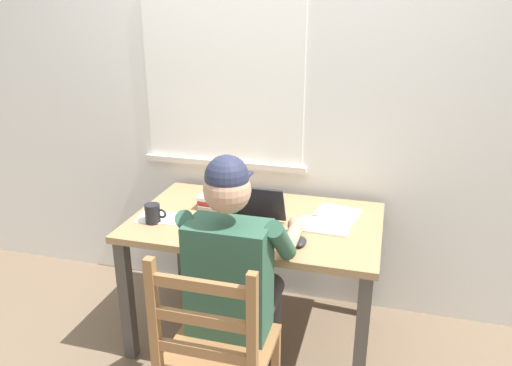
{
  "coord_description": "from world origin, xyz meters",
  "views": [
    {
      "loc": [
        0.63,
        -2.25,
        1.77
      ],
      "look_at": [
        0.01,
        -0.05,
        0.95
      ],
      "focal_mm": 34.02,
      "sensor_mm": 36.0,
      "label": 1
    }
  ],
  "objects": [
    {
      "name": "laptop",
      "position": [
        0.0,
        -0.16,
        0.78
      ],
      "size": [
        0.33,
        0.33,
        0.22
      ],
      "color": "#232328",
      "rests_on": "desk"
    },
    {
      "name": "back_wall",
      "position": [
        -0.01,
        0.49,
        1.3
      ],
      "size": [
        6.0,
        0.08,
        2.6
      ],
      "color": "silver",
      "rests_on": "ground"
    },
    {
      "name": "paper_pile_side",
      "position": [
        -0.48,
        -0.13,
        0.73
      ],
      "size": [
        0.27,
        0.18,
        0.01
      ],
      "primitive_type": "cube",
      "rotation": [
        0.0,
        0.0,
        0.14
      ],
      "color": "white",
      "rests_on": "desk"
    },
    {
      "name": "paper_pile_near_laptop",
      "position": [
        0.36,
        -0.01,
        0.73
      ],
      "size": [
        0.27,
        0.2,
        0.01
      ],
      "primitive_type": "cube",
      "rotation": [
        0.0,
        0.0,
        -0.04
      ],
      "color": "white",
      "rests_on": "desk"
    },
    {
      "name": "desk",
      "position": [
        0.0,
        0.0,
        0.63
      ],
      "size": [
        1.3,
        0.81,
        0.73
      ],
      "color": "#9E7A51",
      "rests_on": "ground"
    },
    {
      "name": "seated_person",
      "position": [
        0.05,
        -0.48,
        0.69
      ],
      "size": [
        0.5,
        0.6,
        1.25
      ],
      "color": "#2D5642",
      "rests_on": "ground"
    },
    {
      "name": "ground_plane",
      "position": [
        0.0,
        0.0,
        0.0
      ],
      "size": [
        8.0,
        8.0,
        0.0
      ],
      "primitive_type": "plane",
      "color": "brown"
    },
    {
      "name": "coffee_mug_dark",
      "position": [
        -0.5,
        -0.19,
        0.78
      ],
      "size": [
        0.12,
        0.08,
        0.1
      ],
      "color": "black",
      "rests_on": "desk"
    },
    {
      "name": "coffee_mug_white",
      "position": [
        0.01,
        0.09,
        0.77
      ],
      "size": [
        0.11,
        0.07,
        0.1
      ],
      "color": "silver",
      "rests_on": "desk"
    },
    {
      "name": "wooden_chair",
      "position": [
        0.05,
        -0.76,
        0.46
      ],
      "size": [
        0.42,
        0.42,
        0.94
      ],
      "color": "olive",
      "rests_on": "ground"
    },
    {
      "name": "paper_pile_back_corner",
      "position": [
        0.41,
        0.17,
        0.73
      ],
      "size": [
        0.25,
        0.22,
        0.02
      ],
      "primitive_type": "cube",
      "rotation": [
        0.0,
        0.0,
        -0.21
      ],
      "color": "white",
      "rests_on": "desk"
    },
    {
      "name": "book_stack_main",
      "position": [
        -0.26,
        0.08,
        0.76
      ],
      "size": [
        0.18,
        0.14,
        0.08
      ],
      "color": "gray",
      "rests_on": "desk"
    },
    {
      "name": "computer_mouse",
      "position": [
        0.28,
        -0.23,
        0.74
      ],
      "size": [
        0.06,
        0.1,
        0.03
      ],
      "primitive_type": "ellipsoid",
      "color": "#232328",
      "rests_on": "desk"
    }
  ]
}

